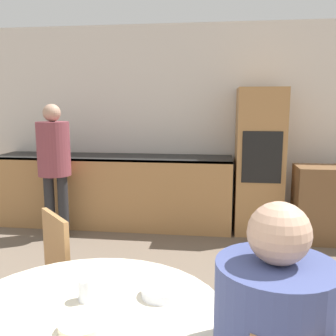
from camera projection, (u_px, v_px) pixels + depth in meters
name	position (u px, v px, depth m)	size (l,w,h in m)	color
wall_back	(194.00, 126.00, 4.96)	(6.78, 0.05, 2.60)	silver
kitchen_counter	(114.00, 190.00, 4.89)	(3.04, 0.60, 0.92)	#AD7A47
oven_unit	(259.00, 161.00, 4.60)	(0.56, 0.59, 1.77)	#AD7A47
chair_far_left	(43.00, 284.00, 2.23)	(0.57, 0.57, 0.93)	#AD7A47
person_standing	(54.00, 157.00, 4.37)	(0.38, 0.38, 1.58)	#262628
cup	(86.00, 290.00, 1.59)	(0.07, 0.07, 0.10)	silver
bowl_near	(161.00, 292.00, 1.63)	(0.17, 0.17, 0.04)	silver
bowl_centre	(81.00, 327.00, 1.38)	(0.17, 0.17, 0.04)	beige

